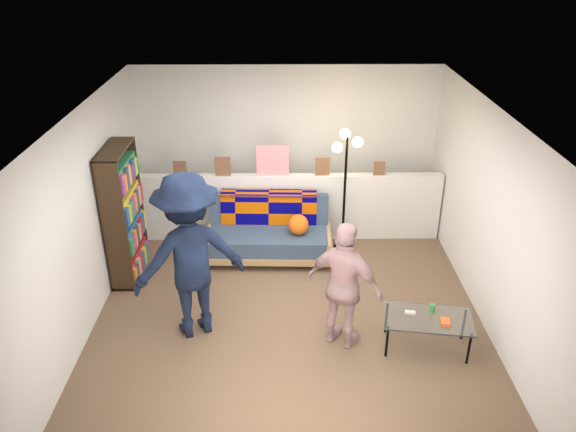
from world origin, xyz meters
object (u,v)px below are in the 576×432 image
object	(u,v)px
floor_lamp	(345,167)
person_right	(345,286)
person_left	(189,256)
futon_sofa	(269,233)
coffee_table	(428,320)
bookshelf	(124,218)

from	to	relation	value
floor_lamp	person_right	distance (m)	2.18
person_right	person_left	bearing A→B (deg)	23.00
futon_sofa	person_left	size ratio (longest dim) A/B	0.93
futon_sofa	coffee_table	bearing A→B (deg)	-48.95
futon_sofa	bookshelf	xyz separation A→B (m)	(-1.83, -0.45, 0.47)
person_right	futon_sofa	bearing A→B (deg)	-34.27
bookshelf	coffee_table	world-z (taller)	bookshelf
futon_sofa	person_right	xyz separation A→B (m)	(0.83, -1.90, 0.38)
futon_sofa	coffee_table	distance (m)	2.64
person_left	coffee_table	bearing A→B (deg)	147.99
bookshelf	floor_lamp	bearing A→B (deg)	12.92
bookshelf	coffee_table	distance (m)	3.91
floor_lamp	person_left	size ratio (longest dim) A/B	0.92
bookshelf	person_right	distance (m)	3.04
coffee_table	floor_lamp	xyz separation A→B (m)	(-0.70, 2.20, 0.87)
coffee_table	floor_lamp	world-z (taller)	floor_lamp
bookshelf	floor_lamp	xyz separation A→B (m)	(2.87, 0.66, 0.42)
futon_sofa	floor_lamp	distance (m)	1.38
futon_sofa	person_right	bearing A→B (deg)	-66.29
person_left	person_right	world-z (taller)	person_left
person_left	futon_sofa	bearing A→B (deg)	-140.66
coffee_table	futon_sofa	bearing A→B (deg)	131.05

